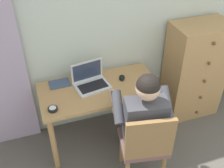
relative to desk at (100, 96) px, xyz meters
name	(u,v)px	position (x,y,z in m)	size (l,w,h in m)	color
wall_back	(137,17)	(0.54, 0.37, 0.64)	(4.80, 0.05, 2.50)	silver
desk	(100,96)	(0.00, 0.00, 0.00)	(1.22, 0.60, 0.72)	tan
dresser	(194,71)	(1.20, 0.11, -0.01)	(0.65, 0.44, 1.19)	tan
chair	(145,144)	(0.23, -0.66, -0.10)	(0.49, 0.47, 0.90)	brown
person_seated	(141,115)	(0.26, -0.48, 0.08)	(0.60, 0.63, 1.21)	#33384C
laptop	(91,81)	(-0.07, 0.08, 0.16)	(0.38, 0.30, 0.24)	silver
computer_mouse	(122,78)	(0.27, 0.08, 0.12)	(0.06, 0.10, 0.03)	black
desk_clock	(53,109)	(-0.50, -0.18, 0.12)	(0.09, 0.09, 0.03)	black
notebook_pad	(60,84)	(-0.37, 0.20, 0.11)	(0.21, 0.15, 0.01)	#3D4C6B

